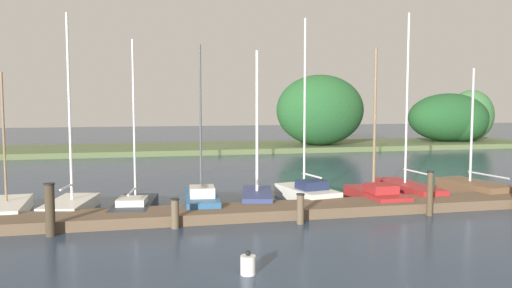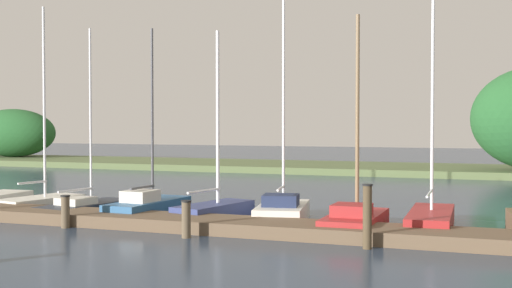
# 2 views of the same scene
# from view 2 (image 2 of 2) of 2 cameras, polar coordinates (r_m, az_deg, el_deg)

# --- Properties ---
(dock_pier) EXTENTS (22.40, 1.80, 0.35)m
(dock_pier) POSITION_cam_2_polar(r_m,az_deg,el_deg) (19.87, -8.85, -6.43)
(dock_pier) COLOR brown
(dock_pier) RESTS_ON ground
(far_shore) EXTENTS (61.26, 8.49, 6.15)m
(far_shore) POSITION_cam_2_polar(r_m,az_deg,el_deg) (40.94, 18.74, 0.47)
(far_shore) COLOR #56663D
(far_shore) RESTS_ON ground
(sailboat_2) EXTENTS (1.89, 3.40, 7.08)m
(sailboat_2) POSITION_cam_2_polar(r_m,az_deg,el_deg) (24.96, -17.54, -4.49)
(sailboat_2) COLOR silver
(sailboat_2) RESTS_ON ground
(sailboat_3) EXTENTS (1.81, 3.84, 6.15)m
(sailboat_3) POSITION_cam_2_polar(r_m,az_deg,el_deg) (23.19, -14.04, -5.06)
(sailboat_3) COLOR #232833
(sailboat_3) RESTS_ON ground
(sailboat_4) EXTENTS (1.39, 3.74, 6.02)m
(sailboat_4) POSITION_cam_2_polar(r_m,az_deg,el_deg) (21.84, -8.96, -5.18)
(sailboat_4) COLOR #285684
(sailboat_4) RESTS_ON ground
(sailboat_5) EXTENTS (1.70, 3.32, 5.87)m
(sailboat_5) POSITION_cam_2_polar(r_m,az_deg,el_deg) (21.14, -3.37, -5.43)
(sailboat_5) COLOR navy
(sailboat_5) RESTS_ON ground
(sailboat_6) EXTENTS (1.95, 3.44, 7.20)m
(sailboat_6) POSITION_cam_2_polar(r_m,az_deg,el_deg) (20.68, 2.28, -5.53)
(sailboat_6) COLOR silver
(sailboat_6) RESTS_ON ground
(sailboat_7) EXTENTS (1.32, 3.62, 6.01)m
(sailboat_7) POSITION_cam_2_polar(r_m,az_deg,el_deg) (19.00, 8.43, -6.23)
(sailboat_7) COLOR maroon
(sailboat_7) RESTS_ON ground
(sailboat_8) EXTENTS (1.32, 4.18, 7.58)m
(sailboat_8) POSITION_cam_2_polar(r_m,az_deg,el_deg) (19.73, 14.59, -6.00)
(sailboat_8) COLOR maroon
(sailboat_8) RESTS_ON ground
(mooring_piling_2) EXTENTS (0.28, 0.28, 0.94)m
(mooring_piling_2) POSITION_cam_2_polar(r_m,az_deg,el_deg) (20.13, -15.81, -5.50)
(mooring_piling_2) COLOR brown
(mooring_piling_2) RESTS_ON ground
(mooring_piling_3) EXTENTS (0.27, 0.27, 0.98)m
(mooring_piling_3) POSITION_cam_2_polar(r_m,az_deg,el_deg) (17.80, -5.92, -6.32)
(mooring_piling_3) COLOR brown
(mooring_piling_3) RESTS_ON ground
(mooring_piling_4) EXTENTS (0.25, 0.25, 1.55)m
(mooring_piling_4) POSITION_cam_2_polar(r_m,az_deg,el_deg) (16.35, 9.39, -6.05)
(mooring_piling_4) COLOR #4C3D28
(mooring_piling_4) RESTS_ON ground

